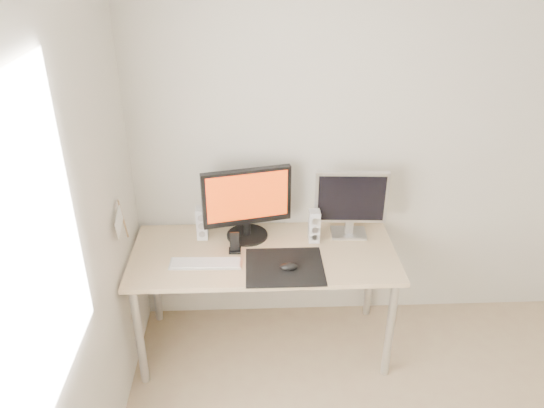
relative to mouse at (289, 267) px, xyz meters
name	(u,v)px	position (x,y,z in m)	size (l,w,h in m)	color
wall_back	(410,147)	(0.79, 0.56, 0.50)	(3.50, 3.50, 0.00)	silver
wall_left	(21,355)	(-0.96, -1.19, 0.50)	(3.50, 3.50, 0.00)	silver
window_pane	(6,292)	(-0.94, -1.19, 0.75)	(1.30, 1.30, 0.00)	white
mousepad	(285,267)	(-0.02, 0.03, -0.02)	(0.45, 0.40, 0.00)	black
mouse	(289,267)	(0.00, 0.00, 0.00)	(0.11, 0.06, 0.04)	black
desk	(264,263)	(-0.14, 0.19, -0.10)	(1.60, 0.70, 0.73)	#D1B587
main_monitor	(247,201)	(-0.23, 0.37, 0.23)	(0.55, 0.31, 0.47)	black
second_monitor	(351,201)	(0.41, 0.38, 0.22)	(0.45, 0.17, 0.43)	silver
speaker_left	(202,223)	(-0.52, 0.38, 0.08)	(0.07, 0.08, 0.21)	white
speaker_right	(314,226)	(0.18, 0.31, 0.08)	(0.07, 0.08, 0.21)	silver
keyboard	(206,263)	(-0.48, 0.07, -0.01)	(0.42, 0.13, 0.02)	silver
phone_dock	(235,246)	(-0.31, 0.21, 0.02)	(0.07, 0.06, 0.13)	black
pennant	(120,220)	(-0.92, 0.05, 0.30)	(0.01, 0.23, 0.29)	#A57F54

